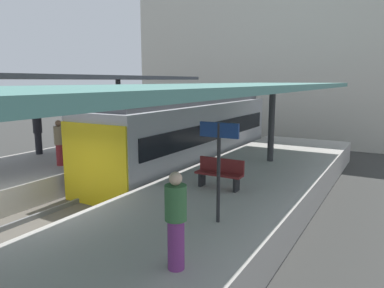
{
  "coord_description": "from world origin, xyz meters",
  "views": [
    {
      "loc": [
        8.02,
        -5.75,
        4.08
      ],
      "look_at": [
        0.84,
        6.74,
        1.55
      ],
      "focal_mm": 33.86,
      "sensor_mm": 36.0,
      "label": 1
    }
  ],
  "objects_px": {
    "platform_bench": "(220,172)",
    "platform_sign": "(219,150)",
    "passenger_mid_platform": "(38,133)",
    "passenger_near_bench": "(176,219)",
    "passenger_far_end": "(59,142)",
    "commuter_train": "(189,135)"
  },
  "relations": [
    {
      "from": "platform_bench",
      "to": "platform_sign",
      "type": "relative_size",
      "value": 0.63
    },
    {
      "from": "platform_bench",
      "to": "passenger_mid_platform",
      "type": "height_order",
      "value": "passenger_mid_platform"
    },
    {
      "from": "passenger_near_bench",
      "to": "passenger_far_end",
      "type": "distance_m",
      "value": 8.76
    },
    {
      "from": "passenger_near_bench",
      "to": "passenger_mid_platform",
      "type": "bearing_deg",
      "value": 153.13
    },
    {
      "from": "passenger_mid_platform",
      "to": "passenger_near_bench",
      "type": "bearing_deg",
      "value": -26.87
    },
    {
      "from": "passenger_mid_platform",
      "to": "platform_bench",
      "type": "bearing_deg",
      "value": -4.12
    },
    {
      "from": "commuter_train",
      "to": "passenger_near_bench",
      "type": "height_order",
      "value": "commuter_train"
    },
    {
      "from": "passenger_near_bench",
      "to": "passenger_mid_platform",
      "type": "relative_size",
      "value": 0.95
    },
    {
      "from": "platform_bench",
      "to": "platform_sign",
      "type": "xyz_separation_m",
      "value": [
        1.08,
        -2.35,
        1.16
      ]
    },
    {
      "from": "commuter_train",
      "to": "passenger_near_bench",
      "type": "relative_size",
      "value": 7.02
    },
    {
      "from": "passenger_mid_platform",
      "to": "passenger_far_end",
      "type": "xyz_separation_m",
      "value": [
        2.47,
        -0.97,
        -0.04
      ]
    },
    {
      "from": "commuter_train",
      "to": "passenger_near_bench",
      "type": "distance_m",
      "value": 10.28
    },
    {
      "from": "platform_sign",
      "to": "passenger_mid_platform",
      "type": "bearing_deg",
      "value": 163.19
    },
    {
      "from": "platform_bench",
      "to": "platform_sign",
      "type": "bearing_deg",
      "value": -65.27
    },
    {
      "from": "commuter_train",
      "to": "platform_bench",
      "type": "bearing_deg",
      "value": -50.6
    },
    {
      "from": "platform_sign",
      "to": "passenger_near_bench",
      "type": "height_order",
      "value": "platform_sign"
    },
    {
      "from": "commuter_train",
      "to": "passenger_mid_platform",
      "type": "bearing_deg",
      "value": -143.45
    },
    {
      "from": "commuter_train",
      "to": "passenger_far_end",
      "type": "relative_size",
      "value": 6.94
    },
    {
      "from": "passenger_far_end",
      "to": "platform_bench",
      "type": "bearing_deg",
      "value": 3.07
    },
    {
      "from": "platform_sign",
      "to": "passenger_near_bench",
      "type": "bearing_deg",
      "value": -82.63
    },
    {
      "from": "platform_sign",
      "to": "passenger_far_end",
      "type": "height_order",
      "value": "platform_sign"
    },
    {
      "from": "commuter_train",
      "to": "platform_sign",
      "type": "relative_size",
      "value": 5.26
    }
  ]
}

